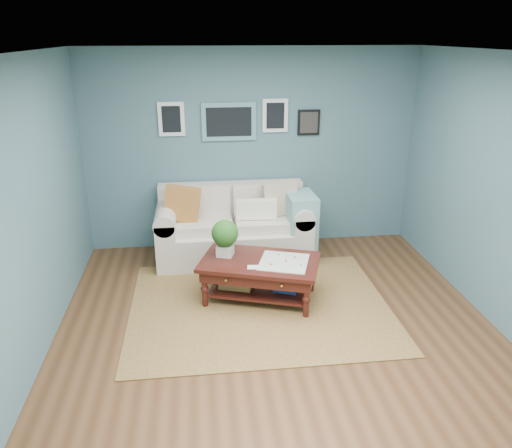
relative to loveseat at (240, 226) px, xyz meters
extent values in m
plane|color=brown|center=(0.22, -2.03, -0.43)|extent=(5.00, 5.00, 0.00)
plane|color=white|center=(0.22, -2.03, 2.27)|extent=(5.00, 5.00, 0.00)
cube|color=slate|center=(0.22, 0.47, 0.92)|extent=(4.50, 0.02, 2.70)
cube|color=slate|center=(0.22, -4.53, 0.92)|extent=(4.50, 0.02, 2.70)
cube|color=slate|center=(-2.03, -2.03, 0.92)|extent=(0.02, 5.00, 2.70)
cube|color=#5B8E99|center=(-0.09, 0.45, 1.32)|extent=(0.72, 0.03, 0.50)
cube|color=black|center=(-0.09, 0.43, 1.32)|extent=(0.60, 0.01, 0.38)
cube|color=white|center=(-0.84, 0.45, 1.37)|extent=(0.34, 0.03, 0.44)
cube|color=white|center=(0.53, 0.45, 1.39)|extent=(0.34, 0.03, 0.44)
cube|color=black|center=(0.99, 0.45, 1.29)|extent=(0.30, 0.03, 0.34)
cube|color=brown|center=(0.09, -1.37, -0.43)|extent=(2.84, 2.27, 0.01)
cube|color=beige|center=(-0.09, -0.04, -0.21)|extent=(1.49, 0.93, 0.44)
cube|color=beige|center=(-0.09, 0.32, 0.26)|extent=(1.96, 0.23, 0.51)
cube|color=beige|center=(-0.96, -0.04, -0.11)|extent=(0.25, 0.93, 0.65)
cube|color=beige|center=(0.78, -0.04, -0.11)|extent=(0.25, 0.93, 0.65)
cylinder|color=beige|center=(-0.96, -0.04, 0.22)|extent=(0.27, 0.93, 0.27)
cylinder|color=beige|center=(0.78, -0.04, 0.22)|extent=(0.27, 0.93, 0.27)
cube|color=beige|center=(-0.49, -0.10, 0.08)|extent=(0.76, 0.59, 0.14)
cube|color=beige|center=(0.31, -0.10, 0.08)|extent=(0.76, 0.59, 0.14)
cube|color=beige|center=(-0.49, 0.19, 0.34)|extent=(0.76, 0.13, 0.38)
cube|color=beige|center=(0.31, 0.19, 0.34)|extent=(0.76, 0.13, 0.38)
cube|color=#C46827|center=(-0.74, -0.09, 0.38)|extent=(0.51, 0.18, 0.50)
cube|color=beige|center=(0.54, -0.02, 0.38)|extent=(0.50, 0.19, 0.49)
cube|color=white|center=(0.20, -0.14, 0.28)|extent=(0.53, 0.13, 0.25)
cube|color=#70A4A1|center=(0.78, -0.16, 0.05)|extent=(0.36, 0.58, 0.84)
cube|color=black|center=(0.11, -1.20, 0.03)|extent=(1.47, 1.13, 0.04)
cube|color=black|center=(0.11, -1.20, -0.05)|extent=(1.36, 1.02, 0.13)
cube|color=black|center=(0.11, -1.20, -0.31)|extent=(1.22, 0.88, 0.03)
sphere|color=gold|center=(-0.28, -1.44, -0.05)|extent=(0.03, 0.03, 0.03)
sphere|color=gold|center=(0.29, -1.63, -0.05)|extent=(0.03, 0.03, 0.03)
cylinder|color=black|center=(-0.51, -1.30, -0.21)|extent=(0.06, 0.06, 0.44)
cylinder|color=black|center=(0.55, -1.66, -0.21)|extent=(0.06, 0.06, 0.44)
cylinder|color=black|center=(-0.32, -0.75, -0.21)|extent=(0.06, 0.06, 0.44)
cylinder|color=black|center=(0.74, -1.10, -0.21)|extent=(0.06, 0.06, 0.44)
cube|color=beige|center=(-0.26, -1.02, 0.12)|extent=(0.22, 0.22, 0.13)
sphere|color=#1A4D15|center=(-0.26, -1.02, 0.32)|extent=(0.30, 0.30, 0.30)
cube|color=silver|center=(0.37, -1.29, 0.06)|extent=(0.66, 0.66, 0.01)
cube|color=#A9844D|center=(-0.14, -1.12, -0.19)|extent=(0.43, 0.36, 0.22)
cube|color=#264597|center=(0.41, -1.28, -0.24)|extent=(0.31, 0.27, 0.12)
camera|label=1|loc=(-0.53, -6.19, 2.42)|focal=35.00mm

